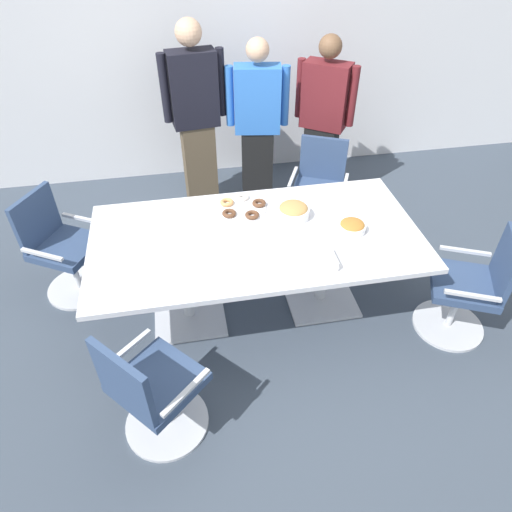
{
  "coord_description": "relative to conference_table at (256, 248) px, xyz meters",
  "views": [
    {
      "loc": [
        -0.47,
        -2.6,
        2.78
      ],
      "look_at": [
        0.0,
        0.0,
        0.55
      ],
      "focal_mm": 32.07,
      "sensor_mm": 36.0,
      "label": 1
    }
  ],
  "objects": [
    {
      "name": "ground_plane",
      "position": [
        0.0,
        0.0,
        -0.63
      ],
      "size": [
        10.0,
        10.0,
        0.01
      ],
      "primitive_type": "cube",
      "color": "#3D4754"
    },
    {
      "name": "snack_bowl_cookies",
      "position": [
        0.32,
        0.17,
        0.18
      ],
      "size": [
        0.25,
        0.25,
        0.12
      ],
      "color": "white",
      "rests_on": "conference_table"
    },
    {
      "name": "office_chair_2",
      "position": [
        -0.8,
        -0.97,
        -0.22
      ],
      "size": [
        0.76,
        0.76,
        0.91
      ],
      "rotation": [
        0.0,
        0.0,
        -0.83
      ],
      "color": "silver",
      "rests_on": "ground"
    },
    {
      "name": "person_standing_2",
      "position": [
        0.98,
        1.6,
        0.24
      ],
      "size": [
        0.55,
        0.43,
        1.67
      ],
      "rotation": [
        0.0,
        0.0,
        -3.75
      ],
      "color": "black",
      "rests_on": "ground"
    },
    {
      "name": "conference_table",
      "position": [
        0.0,
        0.0,
        0.0
      ],
      "size": [
        2.4,
        1.2,
        0.75
      ],
      "color": "silver",
      "rests_on": "ground"
    },
    {
      "name": "donut_platter",
      "position": [
        -0.05,
        0.35,
        0.14
      ],
      "size": [
        0.37,
        0.38,
        0.04
      ],
      "color": "white",
      "rests_on": "conference_table"
    },
    {
      "name": "person_standing_1",
      "position": [
        0.31,
        1.63,
        0.24
      ],
      "size": [
        0.61,
        0.29,
        1.67
      ],
      "rotation": [
        0.0,
        0.0,
        -3.3
      ],
      "color": "black",
      "rests_on": "ground"
    },
    {
      "name": "back_wall",
      "position": [
        0.0,
        2.4,
        0.77
      ],
      "size": [
        8.0,
        0.1,
        2.8
      ],
      "primitive_type": "cube",
      "color": "white",
      "rests_on": "ground"
    },
    {
      "name": "snack_bowl_pretzels",
      "position": [
        0.7,
        -0.08,
        0.17
      ],
      "size": [
        0.2,
        0.2,
        0.08
      ],
      "color": "white",
      "rests_on": "conference_table"
    },
    {
      "name": "napkin_pile",
      "position": [
        0.37,
        -0.4,
        0.16
      ],
      "size": [
        0.19,
        0.19,
        0.07
      ],
      "primitive_type": "cube",
      "color": "white",
      "rests_on": "conference_table"
    },
    {
      "name": "office_chair_1",
      "position": [
        -1.51,
        0.51,
        -0.22
      ],
      "size": [
        0.74,
        0.74,
        0.91
      ],
      "rotation": [
        0.0,
        0.0,
        -2.09
      ],
      "color": "silver",
      "rests_on": "ground"
    },
    {
      "name": "person_standing_0",
      "position": [
        -0.28,
        1.69,
        0.34
      ],
      "size": [
        0.62,
        0.27,
        1.84
      ],
      "rotation": [
        0.0,
        0.0,
        -3.01
      ],
      "color": "brown",
      "rests_on": "ground"
    },
    {
      "name": "office_chair_3",
      "position": [
        1.51,
        -0.51,
        -0.22
      ],
      "size": [
        0.71,
        0.71,
        0.91
      ],
      "rotation": [
        0.0,
        0.0,
        1.15
      ],
      "color": "silver",
      "rests_on": "ground"
    },
    {
      "name": "office_chair_0",
      "position": [
        0.79,
        0.98,
        -0.22
      ],
      "size": [
        0.72,
        0.72,
        0.91
      ],
      "rotation": [
        0.0,
        0.0,
        -3.58
      ],
      "color": "silver",
      "rests_on": "ground"
    }
  ]
}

